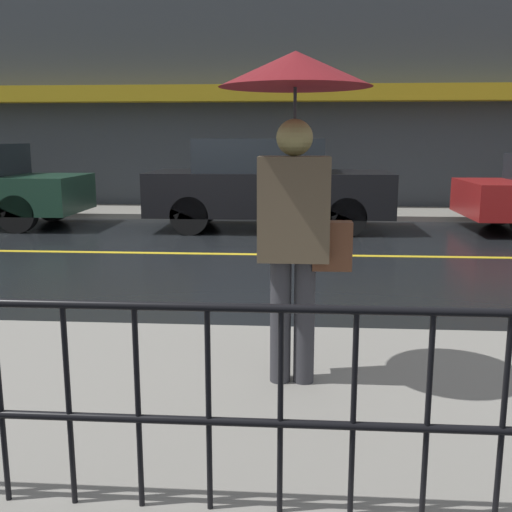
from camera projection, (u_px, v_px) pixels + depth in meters
The scene contains 7 objects.
ground_plane at pixel (192, 254), 8.63m from camera, with size 80.00×80.00×0.00m, color black.
sidewalk_near at pixel (50, 398), 3.72m from camera, with size 28.00×2.75×0.10m.
sidewalk_far at pixel (228, 212), 13.03m from camera, with size 28.00×1.77×0.10m.
lane_marking at pixel (192, 253), 8.63m from camera, with size 25.20×0.12×0.01m.
building_storefront at pixel (232, 69), 13.42m from camera, with size 28.00×0.85×6.41m.
pedestrian at pixel (296, 139), 3.55m from camera, with size 0.90×0.90×2.03m.
car_black at pixel (267, 184), 10.82m from camera, with size 4.31×1.74×1.63m.
Camera 1 is at (1.52, -8.38, 1.64)m, focal length 42.00 mm.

